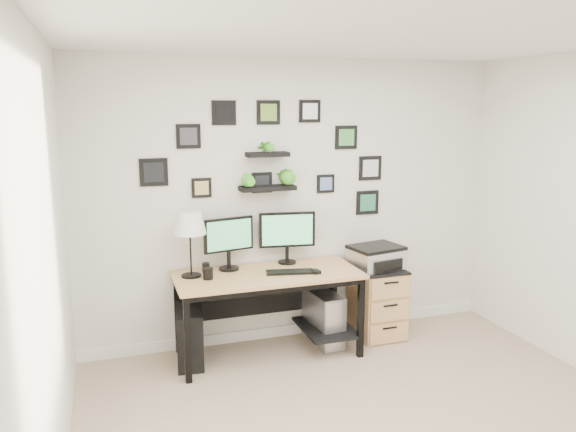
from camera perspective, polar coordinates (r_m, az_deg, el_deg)
name	(u,v)px	position (r m, az deg, el deg)	size (l,w,h in m)	color
room	(296,329)	(5.54, 0.82, -11.38)	(4.00, 4.00, 4.00)	tan
desk	(271,285)	(4.95, -1.77, -7.03)	(1.60, 0.70, 0.75)	tan
monitor_left	(229,240)	(4.92, -6.04, -2.40)	(0.45, 0.21, 0.47)	black
monitor_right	(287,233)	(5.09, -0.09, -1.76)	(0.51, 0.19, 0.48)	black
keyboard	(290,272)	(4.87, 0.21, -5.70)	(0.41, 0.13, 0.02)	black
mouse	(316,272)	(4.87, 2.84, -5.66)	(0.06, 0.09, 0.03)	black
table_lamp	(190,224)	(4.73, -9.96, -0.85)	(0.28, 0.28, 0.56)	black
mug	(208,274)	(4.74, -8.12, -5.81)	(0.09, 0.09, 0.10)	black
pen_cup	(206,268)	(4.93, -8.34, -5.22)	(0.07, 0.07, 0.08)	black
pc_tower_black	(189,335)	(4.97, -9.98, -11.86)	(0.22, 0.48, 0.48)	black
pc_tower_grey	(324,318)	(5.27, 3.63, -10.28)	(0.26, 0.51, 0.49)	gray
file_cabinet	(377,301)	(5.48, 9.02, -8.56)	(0.43, 0.53, 0.67)	tan
printer	(376,257)	(5.34, 8.94, -4.13)	(0.52, 0.45, 0.21)	silver
wall_decor	(272,163)	(5.02, -1.62, 5.41)	(2.26, 0.18, 1.09)	black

